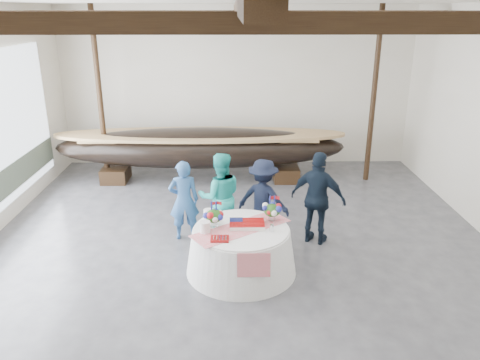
{
  "coord_description": "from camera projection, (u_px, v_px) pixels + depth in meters",
  "views": [
    {
      "loc": [
        -0.11,
        -7.53,
        4.35
      ],
      "look_at": [
        0.02,
        1.1,
        1.2
      ],
      "focal_mm": 35.0,
      "sensor_mm": 36.0,
      "label": 1
    }
  ],
  "objects": [
    {
      "name": "guest_man_left",
      "position": [
        263.0,
        199.0,
        9.26
      ],
      "size": [
        1.21,
        0.97,
        1.64
      ],
      "primitive_type": "imported",
      "rotation": [
        0.0,
        0.0,
        2.75
      ],
      "color": "black",
      "rests_on": "ground"
    },
    {
      "name": "longboat_display",
      "position": [
        200.0,
        148.0,
        12.38
      ],
      "size": [
        7.65,
        1.53,
        1.44
      ],
      "color": "black",
      "rests_on": "ground"
    },
    {
      "name": "floor",
      "position": [
        240.0,
        262.0,
        8.57
      ],
      "size": [
        10.0,
        12.0,
        0.01
      ],
      "primitive_type": "cube",
      "color": "#3D3D42",
      "rests_on": "ground"
    },
    {
      "name": "guest_woman_blue",
      "position": [
        184.0,
        200.0,
        9.22
      ],
      "size": [
        0.64,
        0.47,
        1.63
      ],
      "primitive_type": "imported",
      "rotation": [
        0.0,
        0.0,
        3.29
      ],
      "color": "#295185",
      "rests_on": "ground"
    },
    {
      "name": "banquet_table",
      "position": [
        241.0,
        250.0,
        8.15
      ],
      "size": [
        1.93,
        1.93,
        0.83
      ],
      "color": "silver",
      "rests_on": "ground"
    },
    {
      "name": "pavilion_structure",
      "position": [
        239.0,
        32.0,
        7.92
      ],
      "size": [
        9.8,
        11.76,
        4.5
      ],
      "color": "black",
      "rests_on": "ground"
    },
    {
      "name": "guest_man_right",
      "position": [
        318.0,
        198.0,
        9.01
      ],
      "size": [
        1.17,
        0.91,
        1.85
      ],
      "primitive_type": "imported",
      "rotation": [
        0.0,
        0.0,
        2.65
      ],
      "color": "black",
      "rests_on": "ground"
    },
    {
      "name": "tabletop_items",
      "position": [
        239.0,
        217.0,
        8.09
      ],
      "size": [
        1.78,
        1.47,
        0.4
      ],
      "color": "red",
      "rests_on": "banquet_table"
    },
    {
      "name": "wall_back",
      "position": [
        237.0,
        87.0,
        13.43
      ],
      "size": [
        10.0,
        0.02,
        4.5
      ],
      "primitive_type": "cube",
      "color": "silver",
      "rests_on": "ground"
    },
    {
      "name": "guest_woman_teal",
      "position": [
        220.0,
        197.0,
        9.19
      ],
      "size": [
        0.93,
        0.76,
        1.79
      ],
      "primitive_type": "imported",
      "rotation": [
        0.0,
        0.0,
        3.25
      ],
      "color": "#21ADA3",
      "rests_on": "ground"
    }
  ]
}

